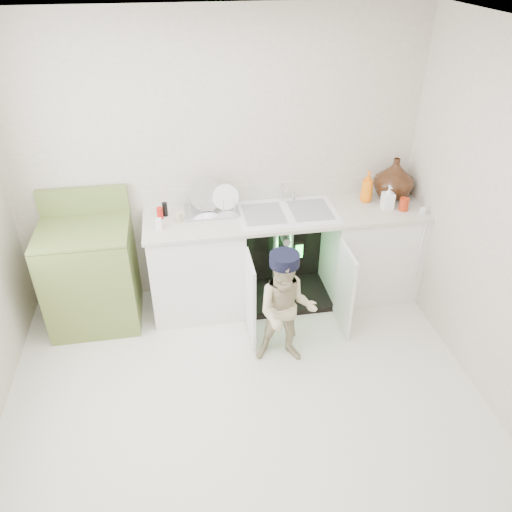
# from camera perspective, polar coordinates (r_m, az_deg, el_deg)

# --- Properties ---
(ground) EXTENTS (3.50, 3.50, 0.00)m
(ground) POSITION_cam_1_polar(r_m,az_deg,el_deg) (3.84, -1.17, -16.26)
(ground) COLOR beige
(ground) RESTS_ON ground
(room_shell) EXTENTS (6.00, 5.50, 1.26)m
(room_shell) POSITION_cam_1_polar(r_m,az_deg,el_deg) (3.01, -1.43, -0.48)
(room_shell) COLOR beige
(room_shell) RESTS_ON ground
(counter_run) EXTENTS (2.44, 1.02, 1.27)m
(counter_run) POSITION_cam_1_polar(r_m,az_deg,el_deg) (4.52, 3.92, 0.42)
(counter_run) COLOR white
(counter_run) RESTS_ON ground
(avocado_stove) EXTENTS (0.74, 0.65, 1.14)m
(avocado_stove) POSITION_cam_1_polar(r_m,az_deg,el_deg) (4.48, -18.30, -1.94)
(avocado_stove) COLOR olive
(avocado_stove) RESTS_ON ground
(repair_worker) EXTENTS (0.53, 0.69, 0.98)m
(repair_worker) POSITION_cam_1_polar(r_m,az_deg,el_deg) (3.83, 3.47, -6.12)
(repair_worker) COLOR #C7B88E
(repair_worker) RESTS_ON ground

